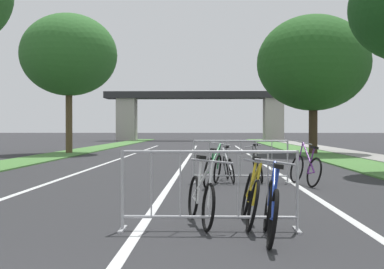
% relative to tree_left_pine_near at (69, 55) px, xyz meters
% --- Properties ---
extents(grass_verge_left, '(2.07, 65.09, 0.05)m').
position_rel_tree_left_pine_near_xyz_m(grass_verge_left, '(0.00, 1.51, -5.17)').
color(grass_verge_left, '#477A38').
rests_on(grass_verge_left, ground).
extents(grass_verge_right, '(2.07, 65.09, 0.05)m').
position_rel_tree_left_pine_near_xyz_m(grass_verge_right, '(12.88, 1.51, -5.17)').
color(grass_verge_right, '#477A38').
rests_on(grass_verge_right, ground).
extents(sidewalk_path_right, '(1.76, 65.09, 0.08)m').
position_rel_tree_left_pine_near_xyz_m(sidewalk_path_right, '(14.80, 1.51, -5.16)').
color(sidewalk_path_right, gray).
rests_on(sidewalk_path_right, ground).
extents(lane_stripe_center, '(0.14, 37.66, 0.01)m').
position_rel_tree_left_pine_near_xyz_m(lane_stripe_center, '(6.44, -6.29, -5.19)').
color(lane_stripe_center, silver).
rests_on(lane_stripe_center, ground).
extents(lane_stripe_right_lane, '(0.14, 37.66, 0.01)m').
position_rel_tree_left_pine_near_xyz_m(lane_stripe_right_lane, '(9.41, -6.29, -5.19)').
color(lane_stripe_right_lane, silver).
rests_on(lane_stripe_right_lane, ground).
extents(lane_stripe_left_lane, '(0.14, 37.66, 0.01)m').
position_rel_tree_left_pine_near_xyz_m(lane_stripe_left_lane, '(3.47, -6.29, -5.19)').
color(lane_stripe_left_lane, silver).
rests_on(lane_stripe_left_lane, ground).
extents(overpass_bridge, '(20.33, 2.95, 5.25)m').
position_rel_tree_left_pine_near_xyz_m(overpass_bridge, '(6.44, 28.67, -1.63)').
color(overpass_bridge, '#2D2D30').
rests_on(overpass_bridge, ground).
extents(tree_left_pine_near, '(5.07, 5.07, 7.37)m').
position_rel_tree_left_pine_near_xyz_m(tree_left_pine_near, '(0.00, 0.00, 0.00)').
color(tree_left_pine_near, brown).
rests_on(tree_left_pine_near, ground).
extents(tree_right_oak_near, '(5.76, 5.76, 7.14)m').
position_rel_tree_left_pine_near_xyz_m(tree_right_oak_near, '(12.74, -0.32, -0.52)').
color(tree_right_oak_near, '#3D2D1E').
rests_on(tree_right_oak_near, ground).
extents(crowd_barrier_nearest, '(2.34, 0.45, 1.05)m').
position_rel_tree_left_pine_near_xyz_m(crowd_barrier_nearest, '(7.36, -20.37, -4.68)').
color(crowd_barrier_nearest, '#ADADB2').
rests_on(crowd_barrier_nearest, ground).
extents(crowd_barrier_second, '(2.34, 0.46, 1.05)m').
position_rel_tree_left_pine_near_xyz_m(crowd_barrier_second, '(8.13, -14.49, -4.68)').
color(crowd_barrier_second, '#ADADB2').
rests_on(crowd_barrier_second, ground).
extents(bicycle_black_0, '(0.45, 1.66, 0.96)m').
position_rel_tree_left_pine_near_xyz_m(bicycle_black_0, '(8.59, -13.94, -4.83)').
color(bicycle_black_0, black).
rests_on(bicycle_black_0, ground).
extents(bicycle_green_1, '(0.68, 1.76, 1.01)m').
position_rel_tree_left_pine_near_xyz_m(bicycle_green_1, '(7.45, -15.06, -4.81)').
color(bicycle_green_1, black).
rests_on(bicycle_green_1, ground).
extents(bicycle_silver_2, '(0.49, 1.65, 0.91)m').
position_rel_tree_left_pine_near_xyz_m(bicycle_silver_2, '(7.85, -14.06, -4.84)').
color(bicycle_silver_2, black).
rests_on(bicycle_silver_2, ground).
extents(bicycle_blue_3, '(0.52, 1.68, 0.95)m').
position_rel_tree_left_pine_near_xyz_m(bicycle_blue_3, '(8.09, -20.89, -4.83)').
color(bicycle_blue_3, black).
rests_on(bicycle_blue_3, ground).
extents(bicycle_yellow_4, '(0.46, 1.70, 0.95)m').
position_rel_tree_left_pine_near_xyz_m(bicycle_yellow_4, '(7.92, -19.95, -4.82)').
color(bicycle_yellow_4, black).
rests_on(bicycle_yellow_4, ground).
extents(bicycle_purple_5, '(0.57, 1.66, 1.05)m').
position_rel_tree_left_pine_near_xyz_m(bicycle_purple_5, '(9.61, -14.94, -4.81)').
color(bicycle_purple_5, black).
rests_on(bicycle_purple_5, ground).
extents(bicycle_white_6, '(0.67, 1.66, 0.95)m').
position_rel_tree_left_pine_near_xyz_m(bicycle_white_6, '(7.24, -19.92, -4.83)').
color(bicycle_white_6, black).
rests_on(bicycle_white_6, ground).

